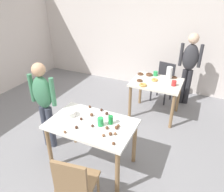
{
  "coord_description": "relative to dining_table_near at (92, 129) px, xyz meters",
  "views": [
    {
      "loc": [
        1.36,
        -1.98,
        2.42
      ],
      "look_at": [
        0.14,
        0.62,
        0.9
      ],
      "focal_mm": 33.72,
      "sensor_mm": 36.0,
      "label": 1
    }
  ],
  "objects": [
    {
      "name": "person_girl_near",
      "position": [
        -0.87,
        0.07,
        0.22
      ],
      "size": [
        0.45,
        0.22,
        1.46
      ],
      "color": "#383D4C",
      "rests_on": "ground_plane"
    },
    {
      "name": "cake_ball_3",
      "position": [
        0.35,
        -0.13,
        0.13
      ],
      "size": [
        0.05,
        0.05,
        0.05
      ],
      "primitive_type": "sphere",
      "color": "brown",
      "rests_on": "dining_table_near"
    },
    {
      "name": "cake_ball_14",
      "position": [
        -0.19,
        -0.33,
        0.12
      ],
      "size": [
        0.04,
        0.04,
        0.04
      ],
      "primitive_type": "sphere",
      "color": "brown",
      "rests_on": "dining_table_near"
    },
    {
      "name": "cup_near_0",
      "position": [
        0.14,
        0.0,
        0.16
      ],
      "size": [
        0.08,
        0.08,
        0.12
      ],
      "primitive_type": "cylinder",
      "color": "green",
      "rests_on": "dining_table_near"
    },
    {
      "name": "cake_ball_8",
      "position": [
        -0.22,
        0.34,
        0.12
      ],
      "size": [
        0.04,
        0.04,
        0.04
      ],
      "primitive_type": "sphere",
      "color": "brown",
      "rests_on": "dining_table_near"
    },
    {
      "name": "cake_ball_0",
      "position": [
        0.06,
        -0.07,
        0.12
      ],
      "size": [
        0.04,
        0.04,
        0.04
      ],
      "primitive_type": "sphere",
      "color": "#3D2319",
      "rests_on": "dining_table_near"
    },
    {
      "name": "dining_table_near",
      "position": [
        0.0,
        0.0,
        0.0
      ],
      "size": [
        1.18,
        0.74,
        0.75
      ],
      "color": "white",
      "rests_on": "ground_plane"
    },
    {
      "name": "cake_ball_1",
      "position": [
        -0.11,
        -0.2,
        0.13
      ],
      "size": [
        0.04,
        0.04,
        0.04
      ],
      "primitive_type": "sphere",
      "color": "#3D2319",
      "rests_on": "dining_table_near"
    },
    {
      "name": "fork_near",
      "position": [
        0.36,
        0.21,
        0.11
      ],
      "size": [
        0.17,
        0.02,
        0.01
      ],
      "primitive_type": "cube",
      "color": "silver",
      "rests_on": "dining_table_near"
    },
    {
      "name": "donut_far_3",
      "position": [
        0.15,
        1.62,
        0.12
      ],
      "size": [
        0.11,
        0.11,
        0.03
      ],
      "primitive_type": "torus",
      "color": "brown",
      "rests_on": "dining_table_far"
    },
    {
      "name": "chair_near_table",
      "position": [
        0.22,
        -0.75,
        -0.15
      ],
      "size": [
        0.46,
        0.46,
        0.87
      ],
      "color": "olive",
      "rests_on": "ground_plane"
    },
    {
      "name": "cup_far_1",
      "position": [
        0.79,
        1.7,
        0.15
      ],
      "size": [
        0.09,
        0.09,
        0.1
      ],
      "primitive_type": "cylinder",
      "color": "red",
      "rests_on": "dining_table_far"
    },
    {
      "name": "ground_plane",
      "position": [
        -0.1,
        -0.04,
        -0.65
      ],
      "size": [
        6.4,
        6.4,
        0.0
      ],
      "primitive_type": "plane",
      "color": "gray"
    },
    {
      "name": "donut_far_5",
      "position": [
        0.73,
        2.08,
        0.12
      ],
      "size": [
        0.1,
        0.1,
        0.03
      ],
      "primitive_type": "torus",
      "color": "brown",
      "rests_on": "dining_table_far"
    },
    {
      "name": "chair_far_table",
      "position": [
        0.45,
        2.5,
        -0.15
      ],
      "size": [
        0.47,
        0.47,
        0.87
      ],
      "color": "#2D2D33",
      "rests_on": "ground_plane"
    },
    {
      "name": "cake_ball_5",
      "position": [
        0.4,
        -0.09,
        0.12
      ],
      "size": [
        0.04,
        0.04,
        0.04
      ],
      "primitive_type": "sphere",
      "color": "brown",
      "rests_on": "dining_table_near"
    },
    {
      "name": "cake_ball_9",
      "position": [
        -0.16,
        0.0,
        0.13
      ],
      "size": [
        0.04,
        0.04,
        0.04
      ],
      "primitive_type": "sphere",
      "color": "#3D2319",
      "rests_on": "dining_table_near"
    },
    {
      "name": "dining_table_far",
      "position": [
        0.45,
        1.75,
        -0.01
      ],
      "size": [
        0.95,
        0.78,
        0.75
      ],
      "color": "silver",
      "rests_on": "ground_plane"
    },
    {
      "name": "cup_far_0",
      "position": [
        0.35,
        2.03,
        0.15
      ],
      "size": [
        0.09,
        0.09,
        0.09
      ],
      "primitive_type": "cylinder",
      "color": "green",
      "rests_on": "dining_table_far"
    },
    {
      "name": "cake_ball_10",
      "position": [
        -0.02,
        0.33,
        0.13
      ],
      "size": [
        0.04,
        0.04,
        0.04
      ],
      "primitive_type": "sphere",
      "color": "#3D2319",
      "rests_on": "dining_table_near"
    },
    {
      "name": "cake_ball_6",
      "position": [
        0.1,
        0.27,
        0.13
      ],
      "size": [
        0.05,
        0.05,
        0.05
      ],
      "primitive_type": "sphere",
      "color": "#3D2319",
      "rests_on": "dining_table_near"
    },
    {
      "name": "cake_ball_4",
      "position": [
        -0.08,
        0.15,
        0.13
      ],
      "size": [
        0.05,
        0.05,
        0.05
      ],
      "primitive_type": "sphere",
      "color": "brown",
      "rests_on": "dining_table_near"
    },
    {
      "name": "person_adult_far",
      "position": [
        0.93,
        2.53,
        0.31
      ],
      "size": [
        0.46,
        0.25,
        1.58
      ],
      "color": "#28282D",
      "rests_on": "ground_plane"
    },
    {
      "name": "cake_ball_7",
      "position": [
        0.46,
        -0.27,
        0.12
      ],
      "size": [
        0.04,
        0.04,
        0.04
      ],
      "primitive_type": "sphere",
      "color": "brown",
      "rests_on": "dining_table_near"
    },
    {
      "name": "cake_ball_12",
      "position": [
        0.25,
        -0.03,
        0.13
      ],
      "size": [
        0.05,
        0.05,
        0.05
      ],
      "primitive_type": "sphere",
      "color": "brown",
      "rests_on": "dining_table_near"
    },
    {
      "name": "wall_back",
      "position": [
        -0.1,
        3.16,
        0.65
      ],
      "size": [
        6.4,
        0.1,
        2.6
      ],
      "primitive_type": "cube",
      "color": "silver",
      "rests_on": "ground_plane"
    },
    {
      "name": "cake_ball_2",
      "position": [
        0.37,
        0.08,
        0.13
      ],
      "size": [
        0.04,
        0.04,
        0.04
      ],
      "primitive_type": "sphere",
      "color": "brown",
      "rests_on": "dining_table_near"
    },
    {
      "name": "donut_far_2",
      "position": [
        0.27,
        1.45,
        0.13
      ],
      "size": [
        0.14,
        0.14,
        0.04
      ],
      "primitive_type": "torus",
      "color": "gold",
      "rests_on": "dining_table_far"
    },
    {
      "name": "donut_far_0",
      "position": [
        0.23,
        2.0,
        0.13
      ],
      "size": [
        0.14,
        0.14,
        0.04
      ],
      "primitive_type": "torus",
      "color": "brown",
      "rests_on": "dining_table_far"
    },
    {
      "name": "cake_ball_13",
      "position": [
        0.28,
        -0.19,
        0.12
      ],
      "size": [
        0.04,
        0.04,
        0.04
      ],
      "primitive_type": "sphere",
      "color": "brown",
      "rests_on": "dining_table_near"
    },
    {
      "name": "soda_can",
      "position": [
        0.25,
        0.1,
        0.17
      ],
      "size": [
        0.07,
        0.07,
        0.12
      ],
      "primitive_type": "cylinder",
      "color": "#198438",
      "rests_on": "dining_table_near"
    },
    {
      "name": "mixing_bowl",
      "position": [
        -0.38,
        0.02,
        0.14
      ],
      "size": [
        0.19,
        0.19,
        0.08
      ],
      "primitive_type": "cylinder",
      "color": "white",
      "rests_on": "dining_table_near"
    },
    {
      "name": "donut_far_4",
      "position": [
        0.05,
        1.96,
        0.12
      ],
      "size": [
        0.12,
        0.12,
        0.04
      ],
      "primitive_type": "torus",
      "color": "brown",
      "rests_on": "dining_table_far"
    },
    {
      "name": "cake_ball_11",
      "position": [
        0.37,
        0.02,
        0.13
      ],
      "size": [
        0.05,
        0.05,
        0.05
      ],
      "primitive_type": "sphere",
      "color": "brown",
      "rests_on": "dining_table_near"
    },
    {
      "name": "donut_far_1",
      "position": [
        0.4,
        1.78,
        0.12
      ],
      "size": [
        0.13,
        0.13,
        0.04
      ],
      "primitive_type": "torus",
      "color": "gold",
      "rests_on": "dining_table_far"
    },
    {
      "name": "pitcher_far",
      "position": [
        0.63,
        1.99,
        0.23
      ],
      "size": [
        0.12,
        0.12,
        0.25
      ],
      "primitive_type": "cylinder",
      "color": "white",
      "rests_on": "dining_table_far"
    }
  ]
}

